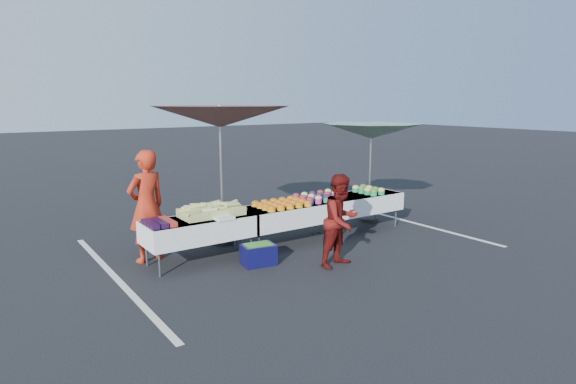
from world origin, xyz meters
TOP-DOWN VIEW (x-y plane):
  - ground at (0.00, 0.00)m, footprint 80.00×80.00m
  - stripe_left at (-3.20, 0.00)m, footprint 0.10×5.00m
  - stripe_right at (3.20, 0.00)m, footprint 0.10×5.00m
  - table_left at (-1.80, 0.00)m, footprint 1.86×0.81m
  - table_center at (0.00, 0.00)m, footprint 1.86×0.81m
  - table_right at (1.80, 0.00)m, footprint 1.86×0.81m
  - berry_punnets at (-2.51, -0.06)m, footprint 0.40×0.54m
  - corn_pile at (-1.54, 0.04)m, footprint 1.16×0.57m
  - plastic_bags at (-1.50, -0.30)m, footprint 0.30×0.25m
  - carrot_bowls at (-0.15, -0.01)m, footprint 0.95×0.69m
  - potato_cups at (0.75, 0.00)m, footprint 0.94×0.58m
  - bean_baskets at (2.06, -0.01)m, footprint 0.36×0.68m
  - vendor at (-2.49, 0.55)m, footprint 0.78×0.61m
  - customer at (0.01, -1.50)m, footprint 0.83×0.69m
  - umbrella_left at (-0.99, 0.76)m, footprint 2.98×2.98m
  - umbrella_right at (2.50, 0.40)m, footprint 2.37×2.37m
  - storage_bin at (-1.08, -0.69)m, footprint 0.59×0.47m

SIDE VIEW (x-z plane):
  - ground at x=0.00m, z-range 0.00..0.00m
  - stripe_left at x=-3.20m, z-range 0.00..0.00m
  - stripe_right at x=3.20m, z-range 0.00..0.00m
  - storage_bin at x=-1.08m, z-range 0.01..0.36m
  - table_left at x=-1.80m, z-range 0.21..0.96m
  - table_center at x=0.00m, z-range 0.21..0.96m
  - table_right at x=1.80m, z-range 0.21..0.96m
  - customer at x=0.01m, z-range 0.00..1.52m
  - plastic_bags at x=-1.50m, z-range 0.75..0.80m
  - berry_punnets at x=-2.51m, z-range 0.75..0.83m
  - carrot_bowls at x=-0.15m, z-range 0.75..0.85m
  - bean_baskets at x=2.06m, z-range 0.75..0.90m
  - potato_cups at x=0.75m, z-range 0.75..0.91m
  - corn_pile at x=-1.54m, z-range 0.71..0.97m
  - vendor at x=-2.49m, z-range 0.00..1.89m
  - umbrella_right at x=2.50m, z-range 0.90..3.11m
  - umbrella_left at x=-0.99m, z-range 1.06..3.67m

